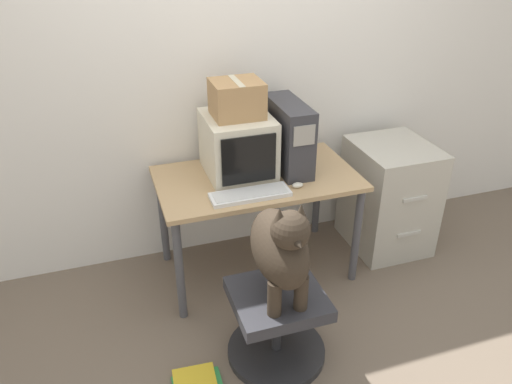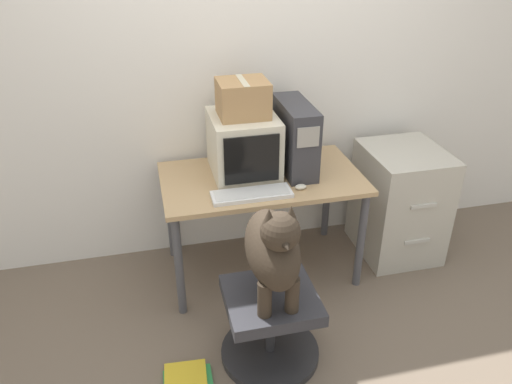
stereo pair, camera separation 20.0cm
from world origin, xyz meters
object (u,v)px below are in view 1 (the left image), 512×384
(crt_monitor, at_px, (238,145))
(filing_cabinet, at_px, (389,196))
(pc_tower, at_px, (288,136))
(cardboard_box, at_px, (237,99))
(keyboard, at_px, (250,194))
(office_chair, at_px, (277,323))
(dog, at_px, (281,247))
(book_stack_floor, at_px, (196,383))

(crt_monitor, bearing_deg, filing_cabinet, -3.99)
(pc_tower, xyz_separation_m, cardboard_box, (-0.32, 0.03, 0.26))
(crt_monitor, distance_m, keyboard, 0.36)
(keyboard, distance_m, office_chair, 0.72)
(office_chair, relative_size, dog, 0.91)
(filing_cabinet, xyz_separation_m, book_stack_floor, (-1.58, -0.84, -0.36))
(crt_monitor, relative_size, pc_tower, 0.94)
(filing_cabinet, distance_m, book_stack_floor, 1.82)
(filing_cabinet, bearing_deg, book_stack_floor, -152.01)
(pc_tower, relative_size, office_chair, 0.90)
(crt_monitor, height_order, dog, crt_monitor)
(keyboard, relative_size, book_stack_floor, 1.82)
(pc_tower, relative_size, filing_cabinet, 0.63)
(pc_tower, xyz_separation_m, dog, (-0.36, -0.84, -0.19))
(crt_monitor, bearing_deg, dog, -92.93)
(keyboard, bearing_deg, cardboard_box, 85.91)
(crt_monitor, relative_size, cardboard_box, 1.56)
(keyboard, bearing_deg, office_chair, -92.34)
(crt_monitor, bearing_deg, book_stack_floor, -119.05)
(pc_tower, relative_size, book_stack_floor, 1.90)
(pc_tower, bearing_deg, cardboard_box, 174.97)
(dog, relative_size, cardboard_box, 2.03)
(dog, bearing_deg, keyboard, 87.77)
(pc_tower, relative_size, cardboard_box, 1.66)
(crt_monitor, xyz_separation_m, pc_tower, (0.32, -0.02, 0.03))
(crt_monitor, bearing_deg, keyboard, -94.14)
(keyboard, xyz_separation_m, dog, (-0.02, -0.55, 0.01))
(crt_monitor, distance_m, book_stack_floor, 1.36)
(pc_tower, relative_size, dog, 0.82)
(crt_monitor, xyz_separation_m, book_stack_floor, (-0.51, -0.91, -0.87))
(office_chair, xyz_separation_m, cardboard_box, (0.04, 0.84, 0.96))
(crt_monitor, height_order, cardboard_box, cardboard_box)
(dog, bearing_deg, cardboard_box, 87.09)
(crt_monitor, bearing_deg, office_chair, -93.01)
(office_chair, xyz_separation_m, dog, (-0.00, -0.03, 0.50))
(book_stack_floor, bearing_deg, crt_monitor, 60.95)
(crt_monitor, relative_size, keyboard, 0.98)
(pc_tower, xyz_separation_m, filing_cabinet, (0.75, -0.05, -0.54))
(filing_cabinet, bearing_deg, dog, -144.69)
(office_chair, height_order, dog, dog)
(keyboard, distance_m, book_stack_floor, 1.04)
(book_stack_floor, bearing_deg, pc_tower, 47.15)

